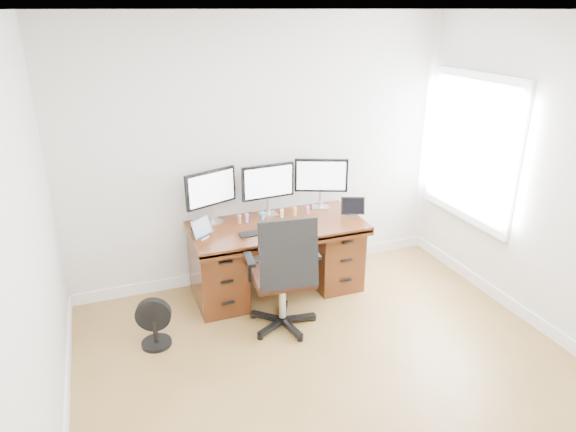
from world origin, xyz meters
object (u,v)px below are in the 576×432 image
object	(u,v)px
desk	(277,255)
keyboard	(287,229)
floor_fan	(154,324)
office_chair	(284,292)
monitor_center	(268,183)

from	to	relation	value
desk	keyboard	xyz separation A→B (m)	(0.04, -0.20, 0.36)
desk	floor_fan	size ratio (longest dim) A/B	3.83
office_chair	keyboard	distance (m)	0.64
office_chair	keyboard	xyz separation A→B (m)	(0.21, 0.47, 0.39)
desk	keyboard	distance (m)	0.41
monitor_center	keyboard	world-z (taller)	monitor_center
desk	floor_fan	world-z (taller)	desk
desk	floor_fan	distance (m)	1.40
desk	office_chair	xyz separation A→B (m)	(-0.17, -0.67, -0.03)
office_chair	monitor_center	world-z (taller)	monitor_center
desk	monitor_center	size ratio (longest dim) A/B	3.08
floor_fan	keyboard	xyz separation A→B (m)	(1.33, 0.32, 0.54)
desk	monitor_center	distance (m)	0.72
monitor_center	office_chair	bearing A→B (deg)	-104.52
floor_fan	monitor_center	bearing A→B (deg)	45.86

